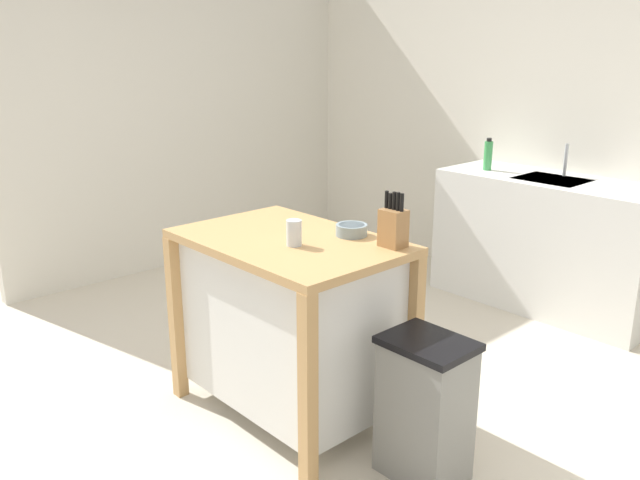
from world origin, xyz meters
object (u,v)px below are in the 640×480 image
bowl_ceramic_small (352,230)px  sink_faucet (566,160)px  knife_block (393,226)px  drinking_cup (294,233)px  kitchen_island (290,317)px  trash_bin (425,409)px  bottle_hand_soap (488,155)px

bowl_ceramic_small → sink_faucet: 2.10m
knife_block → drinking_cup: bearing=-134.6°
kitchen_island → drinking_cup: size_ratio=9.10×
drinking_cup → trash_bin: bearing=11.5°
kitchen_island → bowl_ceramic_small: size_ratio=7.22×
trash_bin → bowl_ceramic_small: bearing=164.7°
bowl_ceramic_small → drinking_cup: (-0.06, -0.30, 0.03)m
knife_block → bottle_hand_soap: (-0.77, 1.89, 0.01)m
knife_block → sink_faucet: knife_block is taller
drinking_cup → bottle_hand_soap: size_ratio=0.52×
bowl_ceramic_small → bottle_hand_soap: 1.98m
knife_block → sink_faucet: 2.11m
drinking_cup → sink_faucet: size_ratio=0.54×
sink_faucet → bottle_hand_soap: (-0.48, -0.20, -0.00)m
sink_faucet → drinking_cup: bearing=-90.5°
trash_bin → bottle_hand_soap: (-1.13, 2.07, 0.69)m
sink_faucet → knife_block: bearing=-82.1°
kitchen_island → bowl_ceramic_small: bowl_ceramic_small is taller
kitchen_island → sink_faucet: size_ratio=4.87×
bowl_ceramic_small → knife_block: bearing=2.9°
knife_block → kitchen_island: bearing=-148.0°
sink_faucet → bottle_hand_soap: bearing=-157.5°
trash_bin → sink_faucet: bearing=106.0°
knife_block → bowl_ceramic_small: bearing=-177.1°
drinking_cup → knife_block: bearing=45.4°
trash_bin → sink_faucet: sink_faucet is taller
trash_bin → drinking_cup: bearing=-168.5°
drinking_cup → bottle_hand_soap: (-0.46, 2.20, 0.05)m
drinking_cup → bowl_ceramic_small: bearing=78.3°
bowl_ceramic_small → trash_bin: 0.88m
kitchen_island → knife_block: bearing=32.0°
kitchen_island → bowl_ceramic_small: 0.52m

